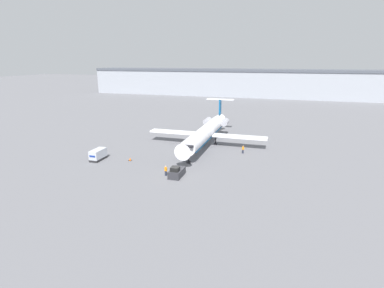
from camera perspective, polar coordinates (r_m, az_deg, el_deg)
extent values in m
plane|color=slate|center=(50.82, -3.28, -6.34)|extent=(600.00, 600.00, 0.00)
cube|color=#9EA3AD|center=(165.38, 11.54, 11.11)|extent=(180.00, 16.00, 13.14)
cube|color=#4C515B|center=(164.99, 11.68, 13.59)|extent=(180.00, 16.80, 1.20)
cylinder|color=white|center=(67.77, 2.52, 2.17)|extent=(3.24, 26.38, 3.14)
cone|color=white|center=(54.42, -1.41, -1.24)|extent=(3.15, 2.52, 3.14)
cube|color=black|center=(55.18, -1.08, -0.41)|extent=(2.67, 0.71, 0.44)
cone|color=white|center=(81.95, 5.21, 4.50)|extent=(2.84, 3.46, 2.83)
cube|color=#0C5999|center=(68.02, 2.51, 1.33)|extent=(2.92, 23.75, 0.20)
cube|color=white|center=(67.73, 9.08, 1.36)|extent=(12.21, 2.69, 0.36)
cube|color=white|center=(71.43, -3.18, 2.29)|extent=(12.21, 2.69, 0.36)
cylinder|color=#ADADB7|center=(77.73, 6.29, 4.15)|extent=(1.69, 3.13, 1.68)
cylinder|color=#ADADB7|center=(78.73, 2.96, 4.37)|extent=(1.69, 3.13, 1.68)
cube|color=#0C5999|center=(81.99, 5.38, 7.06)|extent=(0.25, 2.20, 4.07)
cube|color=white|center=(81.71, 5.42, 8.47)|extent=(7.34, 1.83, 0.20)
cylinder|color=black|center=(57.19, -0.66, -2.89)|extent=(0.24, 0.24, 1.61)
cylinder|color=black|center=(57.39, -0.66, -3.46)|extent=(0.80, 0.80, 0.40)
cylinder|color=black|center=(70.68, 1.30, 0.76)|extent=(0.24, 0.24, 1.61)
cylinder|color=black|center=(70.84, 1.29, 0.29)|extent=(0.80, 0.80, 0.40)
cylinder|color=black|center=(69.70, 4.52, 0.50)|extent=(0.24, 0.24, 1.61)
cylinder|color=black|center=(69.86, 4.51, 0.02)|extent=(0.80, 0.80, 0.40)
cube|color=#2D2D33|center=(51.00, -2.91, -5.49)|extent=(1.98, 3.74, 1.26)
cube|color=black|center=(49.93, -3.25, -4.77)|extent=(1.38, 1.35, 0.70)
cube|color=black|center=(52.64, -2.24, -5.01)|extent=(1.78, 0.30, 0.75)
cube|color=#232326|center=(62.06, -17.38, -2.69)|extent=(1.78, 3.77, 0.45)
cube|color=#B7BCC6|center=(61.74, -17.46, -1.75)|extent=(1.78, 3.77, 1.68)
cube|color=navy|center=(60.27, -18.47, -2.26)|extent=(1.24, 0.04, 0.36)
cube|color=#232838|center=(51.46, -5.00, -5.57)|extent=(0.32, 0.20, 0.85)
cube|color=orange|center=(51.19, -5.02, -4.78)|extent=(0.40, 0.24, 0.68)
sphere|color=tan|center=(51.03, -5.03, -4.29)|extent=(0.25, 0.25, 0.25)
cube|color=#232838|center=(64.11, 9.67, -1.41)|extent=(0.32, 0.20, 0.82)
cube|color=orange|center=(63.90, 9.70, -0.78)|extent=(0.40, 0.24, 0.65)
sphere|color=tan|center=(63.78, 9.72, -0.40)|extent=(0.24, 0.24, 0.24)
cube|color=black|center=(60.12, -11.70, -3.08)|extent=(0.62, 0.62, 0.04)
cone|color=orange|center=(60.03, -11.71, -2.81)|extent=(0.44, 0.44, 0.56)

